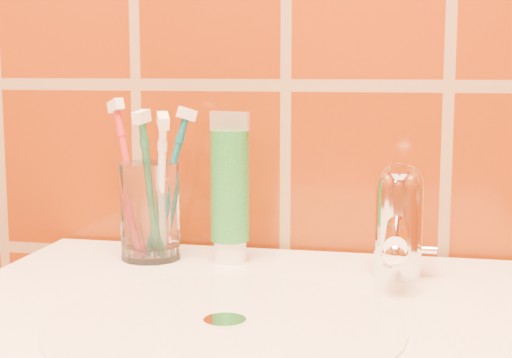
# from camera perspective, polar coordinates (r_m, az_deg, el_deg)

# --- Properties ---
(glass_tumbler) EXTENTS (0.09, 0.09, 0.11)m
(glass_tumbler) POSITION_cam_1_polar(r_m,az_deg,el_deg) (0.88, -7.68, -2.32)
(glass_tumbler) COLOR white
(glass_tumbler) RESTS_ON pedestal_sink
(toothpaste_tube) EXTENTS (0.05, 0.04, 0.17)m
(toothpaste_tube) POSITION_cam_1_polar(r_m,az_deg,el_deg) (0.85, -1.91, -0.99)
(toothpaste_tube) COLOR white
(toothpaste_tube) RESTS_ON pedestal_sink
(faucet) EXTENTS (0.05, 0.11, 0.12)m
(faucet) POSITION_cam_1_polar(r_m,az_deg,el_deg) (0.80, 10.32, -2.71)
(faucet) COLOR white
(faucet) RESTS_ON pedestal_sink
(toothbrush_0) EXTENTS (0.05, 0.08, 0.18)m
(toothbrush_0) POSITION_cam_1_polar(r_m,az_deg,el_deg) (0.86, -7.72, -0.60)
(toothbrush_0) COLOR #1B683F
(toothbrush_0) RESTS_ON glass_tumbler
(toothbrush_1) EXTENTS (0.12, 0.12, 0.18)m
(toothbrush_1) POSITION_cam_1_polar(r_m,az_deg,el_deg) (0.89, -6.44, -0.27)
(toothbrush_1) COLOR #0B5764
(toothbrush_1) RESTS_ON glass_tumbler
(toothbrush_2) EXTENTS (0.13, 0.12, 0.19)m
(toothbrush_2) POSITION_cam_1_polar(r_m,az_deg,el_deg) (0.89, -9.16, -0.02)
(toothbrush_2) COLOR #B02529
(toothbrush_2) RESTS_ON glass_tumbler
(toothbrush_3) EXTENTS (0.10, 0.14, 0.19)m
(toothbrush_3) POSITION_cam_1_polar(r_m,az_deg,el_deg) (0.85, -6.91, -0.78)
(toothbrush_3) COLOR white
(toothbrush_3) RESTS_ON glass_tumbler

